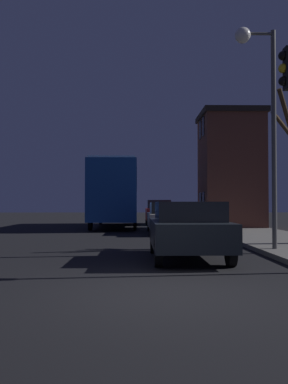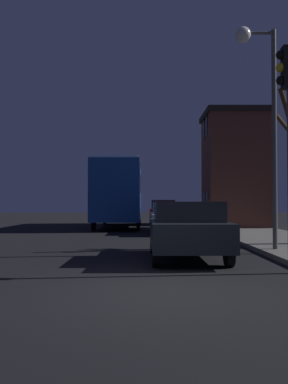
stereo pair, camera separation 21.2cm
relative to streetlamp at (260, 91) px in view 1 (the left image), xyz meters
name	(u,v)px [view 1 (the left image)]	position (x,y,z in m)	size (l,w,h in m)	color
ground_plane	(165,292)	(-3.15, -5.35, -4.75)	(120.00, 120.00, 0.00)	black
brick_building	(230,169)	(1.77, 12.03, -1.33)	(3.50, 3.86, 6.54)	brown
streetlamp	(260,91)	(0.00, 0.00, 0.00)	(1.20, 0.47, 6.49)	#4C4C4C
bus	(116,190)	(-4.90, 13.77, -2.46)	(2.59, 9.87, 3.87)	#194793
car_near_lane	(188,229)	(-2.29, -1.29, -3.96)	(1.85, 4.17, 1.49)	black
car_mid_lane	(167,217)	(-2.15, 8.25, -3.96)	(1.82, 4.72, 1.49)	beige
car_far_lane	(159,212)	(-2.12, 16.88, -3.88)	(1.74, 4.30, 1.67)	#B21E19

